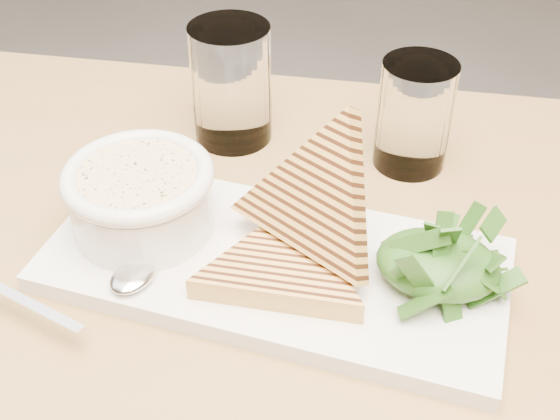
% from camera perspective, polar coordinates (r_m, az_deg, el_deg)
% --- Properties ---
extents(table_top, '(1.22, 0.86, 0.04)m').
position_cam_1_polar(table_top, '(0.58, -12.12, -9.32)').
color(table_top, olive).
rests_on(table_top, ground).
extents(platter, '(0.38, 0.19, 0.02)m').
position_cam_1_polar(platter, '(0.57, -0.50, -4.47)').
color(platter, white).
rests_on(platter, table_top).
extents(soup_bowl, '(0.12, 0.12, 0.05)m').
position_cam_1_polar(soup_bowl, '(0.59, -11.13, 0.44)').
color(soup_bowl, white).
rests_on(soup_bowl, platter).
extents(soup, '(0.10, 0.10, 0.01)m').
position_cam_1_polar(soup, '(0.58, -11.47, 2.62)').
color(soup, '#D9BB84').
rests_on(soup, soup_bowl).
extents(bowl_rim, '(0.12, 0.12, 0.01)m').
position_cam_1_polar(bowl_rim, '(0.57, -11.50, 2.78)').
color(bowl_rim, white).
rests_on(bowl_rim, soup_bowl).
extents(sandwich_flat, '(0.16, 0.16, 0.02)m').
position_cam_1_polar(sandwich_flat, '(0.55, 0.28, -4.63)').
color(sandwich_flat, '#C69245').
rests_on(sandwich_flat, platter).
extents(sandwich_lean, '(0.21, 0.21, 0.17)m').
position_cam_1_polar(sandwich_lean, '(0.54, 2.86, 0.79)').
color(sandwich_lean, '#C69245').
rests_on(sandwich_lean, sandwich_flat).
extents(salad_base, '(0.09, 0.07, 0.04)m').
position_cam_1_polar(salad_base, '(0.55, 12.70, -4.31)').
color(salad_base, black).
rests_on(salad_base, platter).
extents(arugula_pile, '(0.11, 0.10, 0.05)m').
position_cam_1_polar(arugula_pile, '(0.54, 12.83, -3.64)').
color(arugula_pile, '#3A7023').
rests_on(arugula_pile, platter).
extents(spoon_bowl, '(0.04, 0.05, 0.01)m').
position_cam_1_polar(spoon_bowl, '(0.55, -11.88, -5.28)').
color(spoon_bowl, silver).
rests_on(spoon_bowl, platter).
extents(spoon_handle, '(0.10, 0.04, 0.00)m').
position_cam_1_polar(spoon_handle, '(0.56, -19.77, -7.15)').
color(spoon_handle, silver).
rests_on(spoon_handle, platter).
extents(glass_near, '(0.08, 0.08, 0.12)m').
position_cam_1_polar(glass_near, '(0.71, -3.98, 10.17)').
color(glass_near, white).
rests_on(glass_near, table_top).
extents(glass_far, '(0.07, 0.07, 0.11)m').
position_cam_1_polar(glass_far, '(0.68, 10.86, 7.57)').
color(glass_far, white).
rests_on(glass_far, table_top).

